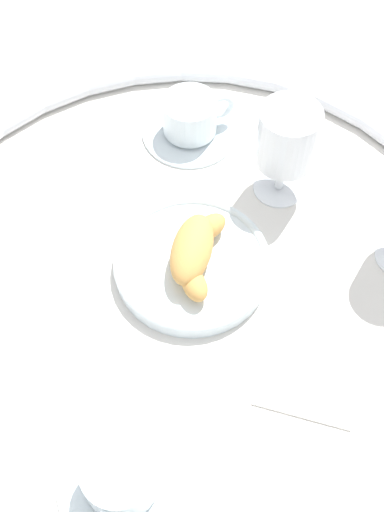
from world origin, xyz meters
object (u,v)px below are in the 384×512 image
(pastry_plate, at_px, (192,264))
(croissant_large, at_px, (195,251))
(coffee_cup_far, at_px, (191,120))
(juice_glass_right, at_px, (287,141))
(folded_napkin, at_px, (310,371))
(coffee_cup_near, at_px, (121,479))

(pastry_plate, distance_m, croissant_large, 0.03)
(croissant_large, distance_m, coffee_cup_far, 0.23)
(croissant_large, distance_m, juice_glass_right, 0.18)
(croissant_large, height_order, folded_napkin, croissant_large)
(coffee_cup_far, bearing_deg, croissant_large, 33.28)
(folded_napkin, bearing_deg, pastry_plate, -103.77)
(coffee_cup_near, distance_m, folded_napkin, 0.24)
(pastry_plate, xyz_separation_m, coffee_cup_far, (-0.19, -0.12, 0.01))
(coffee_cup_far, distance_m, folded_napkin, 0.39)
(pastry_plate, relative_size, juice_glass_right, 1.37)
(pastry_plate, height_order, coffee_cup_far, coffee_cup_far)
(coffee_cup_far, relative_size, juice_glass_right, 0.97)
(coffee_cup_near, bearing_deg, folded_napkin, 153.36)
(pastry_plate, height_order, croissant_large, croissant_large)
(pastry_plate, bearing_deg, coffee_cup_far, -147.49)
(coffee_cup_near, relative_size, juice_glass_right, 0.97)
(juice_glass_right, bearing_deg, coffee_cup_far, -98.38)
(croissant_large, xyz_separation_m, coffee_cup_near, (0.26, 0.07, -0.02))
(pastry_plate, relative_size, coffee_cup_far, 1.41)
(coffee_cup_far, distance_m, juice_glass_right, 0.17)
(croissant_large, height_order, coffee_cup_far, croissant_large)
(coffee_cup_near, relative_size, coffee_cup_far, 1.00)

